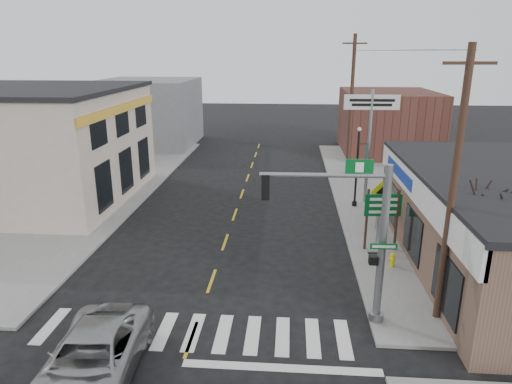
# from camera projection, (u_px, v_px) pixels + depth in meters

# --- Properties ---
(ground) EXTENTS (140.00, 140.00, 0.00)m
(ground) POSITION_uv_depth(u_px,v_px,m) (191.00, 339.00, 14.99)
(ground) COLOR black
(ground) RESTS_ON ground
(sidewalk_right) EXTENTS (6.00, 38.00, 0.13)m
(sidewalk_right) POSITION_uv_depth(u_px,v_px,m) (389.00, 212.00, 26.71)
(sidewalk_right) COLOR slate
(sidewalk_right) RESTS_ON ground
(sidewalk_left) EXTENTS (6.00, 38.00, 0.13)m
(sidewalk_left) POSITION_uv_depth(u_px,v_px,m) (91.00, 204.00, 28.00)
(sidewalk_left) COLOR slate
(sidewalk_left) RESTS_ON ground
(center_line) EXTENTS (0.12, 56.00, 0.01)m
(center_line) POSITION_uv_depth(u_px,v_px,m) (225.00, 242.00, 22.61)
(center_line) COLOR gold
(center_line) RESTS_ON ground
(crosswalk) EXTENTS (11.00, 2.20, 0.01)m
(crosswalk) POSITION_uv_depth(u_px,v_px,m) (194.00, 332.00, 15.37)
(crosswalk) COLOR silver
(crosswalk) RESTS_ON ground
(left_building) EXTENTS (12.00, 12.00, 6.80)m
(left_building) POSITION_uv_depth(u_px,v_px,m) (30.00, 147.00, 28.25)
(left_building) COLOR #B9AB9A
(left_building) RESTS_ON ground
(bldg_distant_right) EXTENTS (8.00, 10.00, 5.60)m
(bldg_distant_right) POSITION_uv_depth(u_px,v_px,m) (387.00, 122.00, 41.87)
(bldg_distant_right) COLOR #532D26
(bldg_distant_right) RESTS_ON ground
(bldg_distant_left) EXTENTS (9.00, 10.00, 6.40)m
(bldg_distant_left) POSITION_uv_depth(u_px,v_px,m) (149.00, 113.00, 45.31)
(bldg_distant_left) COLOR slate
(bldg_distant_left) RESTS_ON ground
(suv) EXTENTS (2.77, 5.48, 1.49)m
(suv) POSITION_uv_depth(u_px,v_px,m) (92.00, 359.00, 12.87)
(suv) COLOR #95999B
(suv) RESTS_ON ground
(traffic_signal_pole) EXTENTS (4.51, 0.37, 5.71)m
(traffic_signal_pole) POSITION_uv_depth(u_px,v_px,m) (363.00, 228.00, 14.91)
(traffic_signal_pole) COLOR slate
(traffic_signal_pole) RESTS_ON sidewalk_right
(guide_sign) EXTENTS (1.68, 0.14, 2.95)m
(guide_sign) POSITION_uv_depth(u_px,v_px,m) (382.00, 211.00, 20.90)
(guide_sign) COLOR #422A1E
(guide_sign) RESTS_ON sidewalk_right
(fire_hydrant) EXTENTS (0.20, 0.20, 0.62)m
(fire_hydrant) POSITION_uv_depth(u_px,v_px,m) (392.00, 259.00, 19.70)
(fire_hydrant) COLOR #E1DA07
(fire_hydrant) RESTS_ON sidewalk_right
(ped_crossing_sign) EXTENTS (1.14, 0.08, 2.92)m
(ped_crossing_sign) POSITION_uv_depth(u_px,v_px,m) (381.00, 199.00, 22.40)
(ped_crossing_sign) COLOR gray
(ped_crossing_sign) RESTS_ON sidewalk_right
(lamp_post) EXTENTS (0.62, 0.49, 4.76)m
(lamp_post) POSITION_uv_depth(u_px,v_px,m) (358.00, 161.00, 26.69)
(lamp_post) COLOR black
(lamp_post) RESTS_ON sidewalk_right
(dance_center_sign) EXTENTS (3.21, 0.20, 6.82)m
(dance_center_sign) POSITION_uv_depth(u_px,v_px,m) (371.00, 119.00, 26.75)
(dance_center_sign) COLOR gray
(dance_center_sign) RESTS_ON sidewalk_right
(bare_tree) EXTENTS (2.66, 2.66, 5.32)m
(bare_tree) POSITION_uv_depth(u_px,v_px,m) (494.00, 191.00, 16.17)
(bare_tree) COLOR black
(bare_tree) RESTS_ON sidewalk_right
(shrub_front) EXTENTS (1.16, 1.16, 0.87)m
(shrub_front) POSITION_uv_depth(u_px,v_px,m) (462.00, 290.00, 16.98)
(shrub_front) COLOR #1A3414
(shrub_front) RESTS_ON sidewalk_right
(shrub_back) EXTENTS (1.12, 1.12, 0.84)m
(shrub_back) POSITION_uv_depth(u_px,v_px,m) (432.00, 250.00, 20.39)
(shrub_back) COLOR black
(shrub_back) RESTS_ON sidewalk_right
(utility_pole_near) EXTENTS (1.60, 0.24, 9.20)m
(utility_pole_near) POSITION_uv_depth(u_px,v_px,m) (453.00, 188.00, 14.68)
(utility_pole_near) COLOR #482A1F
(utility_pole_near) RESTS_ON sidewalk_right
(utility_pole_far) EXTENTS (1.76, 0.26, 10.11)m
(utility_pole_far) POSITION_uv_depth(u_px,v_px,m) (351.00, 105.00, 33.28)
(utility_pole_far) COLOR #413121
(utility_pole_far) RESTS_ON sidewalk_right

